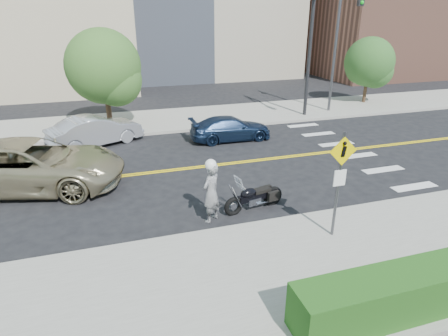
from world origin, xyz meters
TOP-DOWN VIEW (x-y plane):
  - ground_plane at (0.00, 0.00)m, footprint 120.00×120.00m
  - sidewalk_near at (0.00, -7.50)m, footprint 60.00×5.00m
  - sidewalk_far at (0.00, 7.50)m, footprint 60.00×5.00m
  - building_right at (26.00, 20.00)m, footprint 14.00×12.00m
  - lamp_post at (12.00, 6.50)m, footprint 0.16×0.16m
  - traffic_light at (10.00, 5.08)m, footprint 0.28×4.50m
  - pedestrian_sign at (4.20, -6.31)m, footprint 0.78×0.08m
  - motorcyclist at (1.23, -4.31)m, footprint 0.82×0.79m
  - motorcycle at (2.75, -4.02)m, footprint 2.17×1.02m
  - suv at (-4.28, -0.17)m, footprint 6.95×4.46m
  - parked_car_silver at (-2.15, 4.20)m, footprint 4.60×3.17m
  - parked_car_blue at (4.27, 3.09)m, footprint 4.07×1.68m
  - tree_far_a at (-1.45, 6.89)m, footprint 3.86×3.86m
  - tree_far_b at (15.65, 7.88)m, footprint 3.26×3.26m

SIDE VIEW (x-z plane):
  - ground_plane at x=0.00m, z-range 0.00..0.00m
  - sidewalk_near at x=0.00m, z-range 0.00..0.15m
  - sidewalk_far at x=0.00m, z-range 0.00..0.15m
  - parked_car_blue at x=4.27m, z-range 0.00..1.18m
  - motorcycle at x=2.75m, z-range 0.00..1.27m
  - parked_car_silver at x=-2.15m, z-range 0.00..1.44m
  - suv at x=-4.28m, z-range 0.00..1.78m
  - motorcyclist at x=1.23m, z-range 0.00..2.02m
  - pedestrian_sign at x=4.20m, z-range 0.46..3.46m
  - tree_far_b at x=15.65m, z-range 0.62..5.13m
  - tree_far_a at x=-1.45m, z-range 0.70..5.98m
  - lamp_post at x=12.00m, z-range 0.15..8.15m
  - traffic_light at x=10.00m, z-range 1.17..8.17m
  - building_right at x=26.00m, z-range 0.00..12.00m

